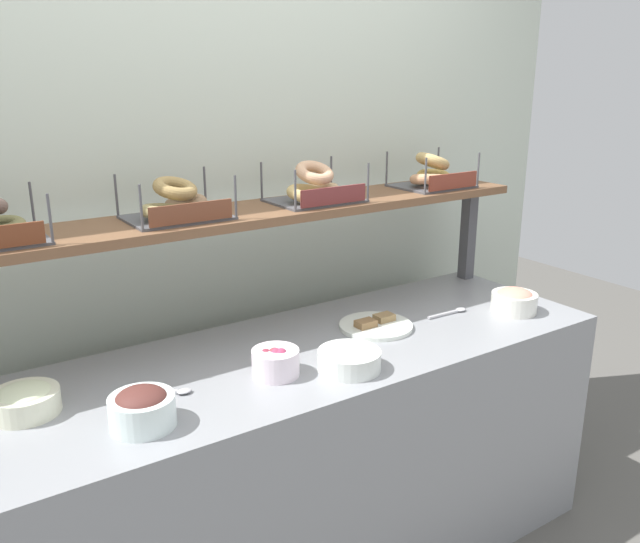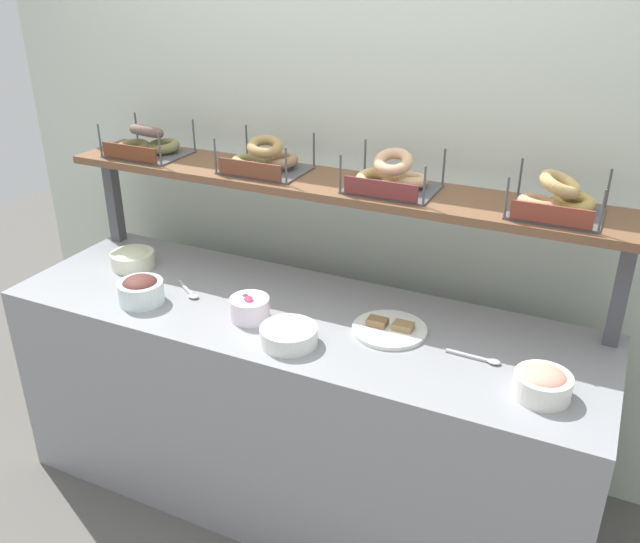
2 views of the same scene
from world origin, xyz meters
name	(u,v)px [view 1 (image 1 of 2)]	position (x,y,z in m)	size (l,w,h in m)	color
back_wall	(217,218)	(0.00, 0.55, 1.20)	(3.44, 0.06, 2.40)	silver
deli_counter	(296,466)	(0.00, 0.00, 0.42)	(2.24, 0.70, 0.85)	gray
shelf_riser_right	(468,234)	(1.06, 0.27, 1.05)	(0.05, 0.05, 0.40)	#4C4C51
upper_shelf	(252,214)	(0.00, 0.27, 1.26)	(2.20, 0.32, 0.03)	brown
bowl_potato_salad	(25,400)	(-0.81, 0.07, 0.89)	(0.18, 0.18, 0.08)	silver
bowl_lox_spread	(514,300)	(0.89, -0.14, 0.90)	(0.17, 0.17, 0.09)	white
bowl_beet_salad	(276,362)	(-0.13, -0.11, 0.89)	(0.14, 0.14, 0.09)	white
bowl_chocolate_spread	(142,408)	(-0.57, -0.17, 0.90)	(0.17, 0.17, 0.11)	white
bowl_cream_cheese	(349,358)	(0.07, -0.20, 0.89)	(0.20, 0.20, 0.08)	white
serving_plate_white	(376,325)	(0.35, 0.02, 0.86)	(0.26, 0.26, 0.04)	white
serving_spoon_near_plate	(170,391)	(-0.44, -0.04, 0.86)	(0.16, 0.11, 0.01)	#B7B7BC
serving_spoon_by_edge	(453,312)	(0.69, -0.03, 0.86)	(0.18, 0.03, 0.01)	#B7B7BC
bagel_basket_everything	(176,205)	(-0.27, 0.27, 1.33)	(0.31, 0.25, 0.14)	#4C4C51
bagel_basket_plain	(315,188)	(0.25, 0.26, 1.33)	(0.31, 0.25, 0.15)	#4C4C51
bagel_basket_sesame	(432,175)	(0.82, 0.26, 1.33)	(0.30, 0.25, 0.15)	#4C4C51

